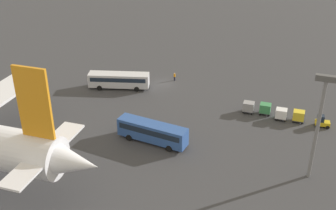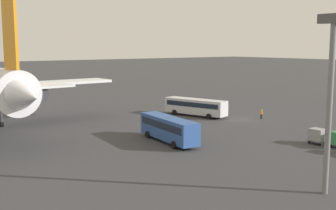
% 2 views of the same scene
% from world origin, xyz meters
% --- Properties ---
extents(ground_plane, '(600.00, 600.00, 0.00)m').
position_xyz_m(ground_plane, '(0.00, 0.00, 0.00)').
color(ground_plane, '#38383A').
extents(shuttle_bus_near, '(12.50, 6.07, 3.15)m').
position_xyz_m(shuttle_bus_near, '(7.40, 5.19, 1.90)').
color(shuttle_bus_near, silver).
rests_on(shuttle_bus_near, ground).
extents(shuttle_bus_far, '(11.87, 3.84, 3.38)m').
position_xyz_m(shuttle_bus_far, '(-6.71, 21.79, 2.01)').
color(shuttle_bus_far, '#2D5199').
rests_on(shuttle_bus_far, ground).
extents(baggage_tug, '(2.56, 1.92, 2.10)m').
position_xyz_m(baggage_tug, '(-32.08, 7.15, 0.94)').
color(baggage_tug, gold).
rests_on(baggage_tug, ground).
extents(worker_person, '(0.38, 0.38, 1.74)m').
position_xyz_m(worker_person, '(-1.99, -2.22, 0.87)').
color(worker_person, '#1E1E2D').
rests_on(worker_person, ground).
extents(cargo_cart_yellow, '(2.05, 1.74, 2.06)m').
position_xyz_m(cargo_cart_yellow, '(-28.16, 6.87, 1.19)').
color(cargo_cart_yellow, '#38383D').
rests_on(cargo_cart_yellow, ground).
extents(cargo_cart_white, '(2.05, 1.74, 2.06)m').
position_xyz_m(cargo_cart_white, '(-25.22, 7.15, 1.19)').
color(cargo_cart_white, '#38383D').
rests_on(cargo_cart_white, ground).
extents(cargo_cart_green, '(2.05, 1.74, 2.06)m').
position_xyz_m(cargo_cart_green, '(-22.28, 6.15, 1.19)').
color(cargo_cart_green, '#38383D').
rests_on(cargo_cart_green, ground).
extents(cargo_cart_grey, '(2.05, 1.74, 2.06)m').
position_xyz_m(cargo_cart_grey, '(-19.33, 6.54, 1.19)').
color(cargo_cart_grey, '#38383D').
rests_on(cargo_cart_grey, ground).
extents(light_pole, '(2.80, 0.70, 15.64)m').
position_xyz_m(light_pole, '(-30.99, 22.49, 9.74)').
color(light_pole, slate).
rests_on(light_pole, ground).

